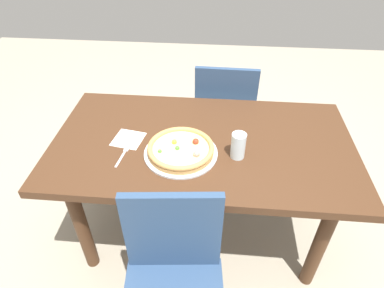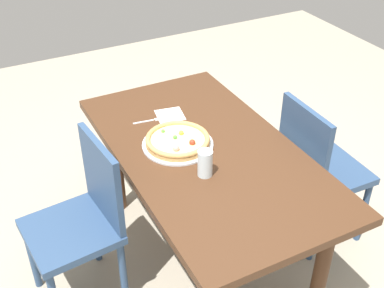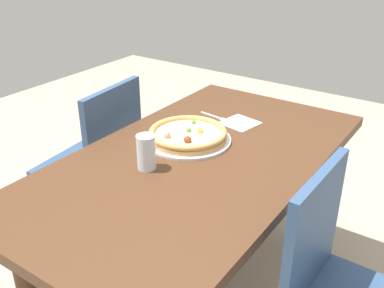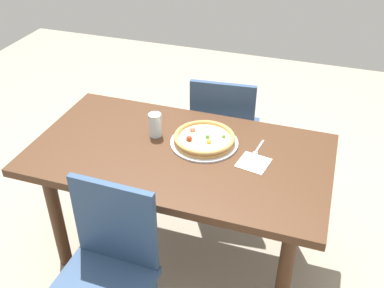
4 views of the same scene
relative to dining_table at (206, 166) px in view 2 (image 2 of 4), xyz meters
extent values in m
plane|color=#9E937F|center=(0.00, 0.00, -0.63)|extent=(6.00, 6.00, 0.00)
cube|color=#472B19|center=(0.00, 0.00, 0.08)|extent=(1.48, 0.81, 0.04)
cylinder|color=#472B19|center=(-0.60, -0.27, -0.28)|extent=(0.07, 0.07, 0.68)
cylinder|color=#472B19|center=(-0.60, 0.27, -0.28)|extent=(0.07, 0.07, 0.68)
cylinder|color=#472B19|center=(0.60, 0.27, -0.28)|extent=(0.07, 0.07, 0.68)
cylinder|color=navy|center=(-0.22, -0.87, -0.42)|extent=(0.04, 0.04, 0.42)
cylinder|color=navy|center=(0.09, -0.50, -0.42)|extent=(0.04, 0.04, 0.42)
cylinder|color=navy|center=(-0.25, -0.53, -0.42)|extent=(0.04, 0.04, 0.42)
cube|color=navy|center=(-0.07, -0.68, -0.19)|extent=(0.44, 0.44, 0.04)
cube|color=navy|center=(-0.08, -0.50, 0.04)|extent=(0.38, 0.07, 0.42)
cylinder|color=navy|center=(-0.05, 0.86, -0.42)|extent=(0.04, 0.04, 0.42)
cylinder|color=navy|center=(0.29, 0.85, -0.42)|extent=(0.04, 0.04, 0.42)
cylinder|color=navy|center=(-0.06, 0.52, -0.42)|extent=(0.04, 0.04, 0.42)
cylinder|color=navy|center=(0.28, 0.51, -0.42)|extent=(0.04, 0.04, 0.42)
cube|color=navy|center=(0.12, 0.68, -0.19)|extent=(0.41, 0.41, 0.04)
cube|color=navy|center=(0.11, 0.50, 0.04)|extent=(0.38, 0.04, 0.42)
cylinder|color=silver|center=(-0.10, -0.11, 0.10)|extent=(0.35, 0.35, 0.01)
cylinder|color=tan|center=(-0.10, -0.11, 0.12)|extent=(0.31, 0.31, 0.02)
cylinder|color=beige|center=(-0.10, -0.11, 0.13)|extent=(0.27, 0.27, 0.01)
torus|color=tan|center=(-0.10, -0.11, 0.14)|extent=(0.31, 0.31, 0.02)
sphere|color=#4C9E38|center=(-0.19, -0.14, 0.14)|extent=(0.02, 0.02, 0.02)
sphere|color=#E58C7F|center=(-0.02, -0.15, 0.14)|extent=(0.03, 0.03, 0.03)
sphere|color=maroon|center=(-0.03, -0.06, 0.14)|extent=(0.03, 0.03, 0.03)
sphere|color=#4C9E38|center=(-0.11, -0.11, 0.14)|extent=(0.02, 0.02, 0.02)
sphere|color=gold|center=(-0.13, -0.07, 0.14)|extent=(0.02, 0.02, 0.02)
cube|color=silver|center=(-0.37, -0.17, 0.10)|extent=(0.02, 0.11, 0.00)
cube|color=silver|center=(-0.36, -0.09, 0.10)|extent=(0.03, 0.05, 0.00)
cylinder|color=silver|center=(0.17, -0.10, 0.16)|extent=(0.07, 0.07, 0.13)
cube|color=white|center=(-0.37, -0.02, 0.10)|extent=(0.16, 0.16, 0.00)
camera|label=1|loc=(0.06, -1.26, 1.10)|focal=30.69mm
camera|label=2|loc=(1.69, -0.95, 1.45)|focal=46.27mm
camera|label=3|loc=(1.21, 0.81, 0.87)|focal=41.60mm
camera|label=4|loc=(-0.63, 1.70, 1.37)|focal=41.84mm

